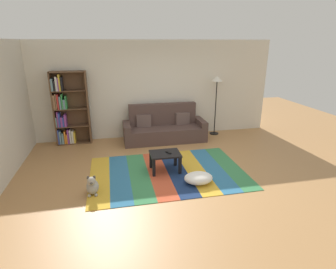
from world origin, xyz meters
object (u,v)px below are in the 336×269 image
Objects in this scene: pouf at (198,178)px; standing_lamp at (217,86)px; coffee_table at (165,157)px; bookshelf at (67,111)px; couch at (164,129)px; dog at (92,186)px; tv_remote at (168,153)px.

pouf is 3.42m from standing_lamp.
coffee_table is 1.12× the size of pouf.
bookshelf is 3.43× the size of pouf.
coffee_table is at bearing -100.78° from couch.
dog is at bearing -141.00° from standing_lamp.
coffee_table is (-0.37, -1.92, -0.00)m from couch.
bookshelf is 4.87× the size of dog.
tv_remote is (-0.30, -1.94, 0.09)m from couch.
bookshelf is 12.91× the size of tv_remote.
tv_remote is at bearing -131.12° from standing_lamp.
dog is 1.69m from tv_remote.
pouf is (0.53, -0.67, -0.22)m from coffee_table.
bookshelf is at bearing 134.83° from coffee_table.
standing_lamp is 11.48× the size of tv_remote.
standing_lamp is (1.58, 0.21, 1.10)m from couch.
standing_lamp is (1.95, 2.14, 1.10)m from coffee_table.
coffee_table is 0.12m from tv_remote.
coffee_table is at bearing 141.20° from tv_remote.
coffee_table is 1.59× the size of dog.
coffee_table reaches higher than pouf.
standing_lamp reaches higher than coffee_table.
standing_lamp is (4.14, -0.07, 0.54)m from bookshelf.
dog is at bearing -125.79° from couch.
dog reaches higher than pouf.
bookshelf reaches higher than standing_lamp.
couch is at bearing 93.57° from pouf.
bookshelf is at bearing 179.06° from standing_lamp.
bookshelf is at bearing 104.09° from dog.
pouf is 2.01m from dog.
standing_lamp is at bearing 63.19° from pouf.
couch is at bearing 54.21° from dog.
dog is (-1.85, -2.56, -0.18)m from couch.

